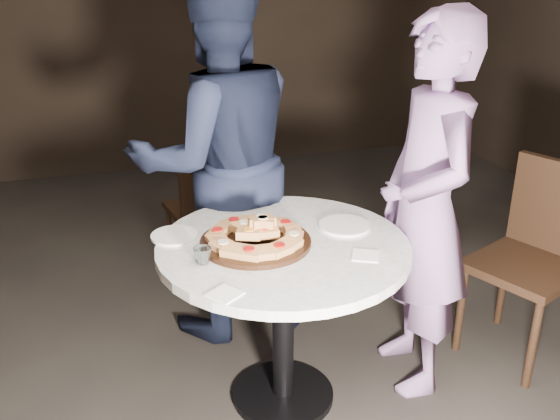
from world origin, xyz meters
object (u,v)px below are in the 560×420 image
object	(u,v)px
table	(283,274)
serving_board	(256,242)
focaccia_pile	(256,233)
diner_navy	(219,161)
chair_right	(538,247)
diner_teal	(425,210)
water_glass	(203,256)
chair_far	(207,204)

from	to	relation	value
table	serving_board	world-z (taller)	serving_board
table	serving_board	bearing A→B (deg)	169.37
serving_board	focaccia_pile	xyz separation A→B (m)	(0.00, 0.00, 0.04)
focaccia_pile	serving_board	bearing A→B (deg)	-168.49
focaccia_pile	diner_navy	world-z (taller)	diner_navy
serving_board	chair_right	size ratio (longest dim) A/B	0.47
focaccia_pile	diner_navy	distance (m)	0.69
table	diner_teal	xyz separation A→B (m)	(0.66, 0.01, 0.22)
diner_navy	water_glass	bearing A→B (deg)	68.76
focaccia_pile	chair_far	distance (m)	1.28
water_glass	diner_navy	world-z (taller)	diner_navy
serving_board	chair_far	bearing A→B (deg)	89.99
serving_board	chair_right	distance (m)	1.46
focaccia_pile	diner_teal	distance (m)	0.77
diner_navy	table	bearing A→B (deg)	95.00
water_glass	serving_board	bearing A→B (deg)	23.52
focaccia_pile	chair_right	distance (m)	1.47
chair_right	diner_teal	size ratio (longest dim) A/B	0.57
table	chair_right	bearing A→B (deg)	2.04
focaccia_pile	chair_far	size ratio (longest dim) A/B	0.48
table	focaccia_pile	size ratio (longest dim) A/B	3.06
diner_teal	table	bearing A→B (deg)	-83.61
chair_right	diner_teal	distance (m)	0.74
chair_right	focaccia_pile	bearing A→B (deg)	-112.95
serving_board	diner_teal	bearing A→B (deg)	-1.18
water_glass	diner_navy	distance (m)	0.83
table	diner_teal	distance (m)	0.69
table	chair_far	xyz separation A→B (m)	(-0.11, 1.25, -0.16)
table	chair_far	size ratio (longest dim) A/B	1.48
serving_board	chair_far	world-z (taller)	chair_far
chair_right	diner_navy	xyz separation A→B (m)	(-1.46, 0.66, 0.38)
focaccia_pile	diner_navy	bearing A→B (deg)	91.70
table	diner_navy	xyz separation A→B (m)	(-0.13, 0.71, 0.30)
water_glass	diner_teal	size ratio (longest dim) A/B	0.04
chair_far	chair_right	distance (m)	1.88
focaccia_pile	diner_teal	bearing A→B (deg)	-1.25
water_glass	diner_teal	xyz separation A→B (m)	(1.01, 0.09, 0.04)
table	chair_right	xyz separation A→B (m)	(1.33, 0.05, -0.08)
chair_right	diner_teal	xyz separation A→B (m)	(-0.67, -0.04, 0.30)
table	diner_teal	bearing A→B (deg)	0.48
chair_far	water_glass	bearing A→B (deg)	69.18
focaccia_pile	chair_far	world-z (taller)	focaccia_pile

